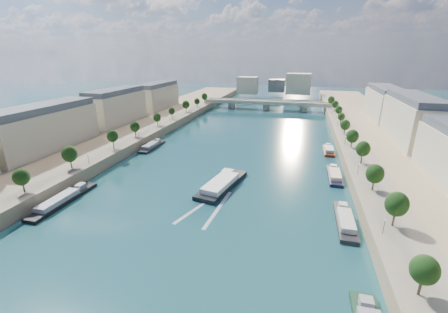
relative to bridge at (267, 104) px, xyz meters
The scene contains 17 objects.
ground 140.68m from the bridge, 90.00° to the right, with size 700.00×700.00×0.00m, color #0C2E37.
quay_left 157.97m from the bridge, 117.12° to the right, with size 44.00×520.00×5.00m, color #9E8460.
quay_right 157.97m from the bridge, 62.88° to the right, with size 44.00×520.00×5.00m, color #9E8460.
pave_left 151.70m from the bridge, 112.07° to the right, with size 14.00×520.00×0.10m, color gray.
pave_right 151.70m from the bridge, 67.93° to the right, with size 14.00×520.00×0.10m, color gray.
trees_left 149.20m from the bridge, 111.65° to the right, with size 4.80×268.80×8.26m.
trees_right 141.80m from the bridge, 67.16° to the right, with size 4.80×268.80×8.26m.
lamps_left 159.50m from the bridge, 109.22° to the right, with size 0.36×200.36×4.28m.
lamps_right 145.42m from the bridge, 68.83° to the right, with size 0.36×200.36×4.28m.
buildings_left 154.56m from the bridge, 123.47° to the right, with size 16.00×226.00×23.20m.
buildings_right 154.56m from the bridge, 56.53° to the right, with size 16.00×226.00×23.20m.
skyline 79.58m from the bridge, 87.68° to the left, with size 79.00×42.00×22.00m.
bridge is the anchor object (origin of this frame).
tour_barge 168.26m from the bridge, 88.86° to the right, with size 13.96×30.77×4.03m.
wake 184.83m from the bridge, 88.96° to the right, with size 12.46×26.02×0.04m.
moored_barges_left 210.81m from the bridge, 102.47° to the right, with size 5.00×155.45×3.60m.
moored_barges_right 174.23m from the bridge, 74.86° to the right, with size 5.00×127.10×3.60m.
Camera 1 is at (30.13, -27.54, 48.09)m, focal length 24.00 mm.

